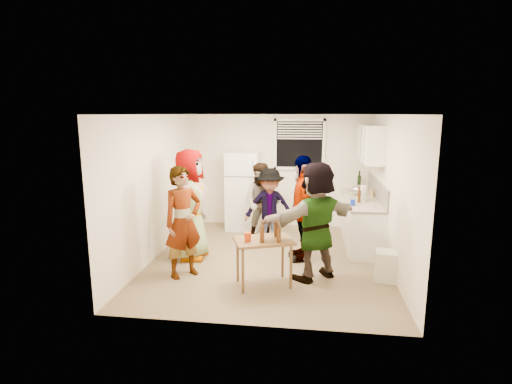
# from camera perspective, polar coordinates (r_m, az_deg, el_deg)

# --- Properties ---
(room) EXTENTS (4.00, 4.50, 2.50)m
(room) POSITION_cam_1_polar(r_m,az_deg,el_deg) (7.10, 1.78, -9.59)
(room) COLOR white
(room) RESTS_ON ground
(window) EXTENTS (1.12, 0.10, 1.06)m
(window) POSITION_cam_1_polar(r_m,az_deg,el_deg) (8.85, 6.21, 6.77)
(window) COLOR white
(window) RESTS_ON room
(refrigerator) EXTENTS (0.70, 0.70, 1.70)m
(refrigerator) POSITION_cam_1_polar(r_m,az_deg,el_deg) (8.77, -1.84, 0.19)
(refrigerator) COLOR white
(refrigerator) RESTS_ON ground
(counter_lower) EXTENTS (0.60, 2.20, 0.86)m
(counter_lower) POSITION_cam_1_polar(r_m,az_deg,el_deg) (8.11, 14.71, -4.13)
(counter_lower) COLOR white
(counter_lower) RESTS_ON ground
(countertop) EXTENTS (0.64, 2.22, 0.04)m
(countertop) POSITION_cam_1_polar(r_m,az_deg,el_deg) (8.00, 14.87, -1.02)
(countertop) COLOR beige
(countertop) RESTS_ON counter_lower
(backsplash) EXTENTS (0.03, 2.20, 0.36)m
(backsplash) POSITION_cam_1_polar(r_m,az_deg,el_deg) (8.01, 16.96, 0.34)
(backsplash) COLOR #A5A097
(backsplash) RESTS_ON countertop
(upper_cabinets) EXTENTS (0.34, 1.60, 0.70)m
(upper_cabinets) POSITION_cam_1_polar(r_m,az_deg,el_deg) (8.07, 15.99, 6.71)
(upper_cabinets) COLOR white
(upper_cabinets) RESTS_ON room
(kettle) EXTENTS (0.31, 0.29, 0.22)m
(kettle) POSITION_cam_1_polar(r_m,az_deg,el_deg) (8.31, 14.25, -0.40)
(kettle) COLOR silver
(kettle) RESTS_ON countertop
(paper_towel) EXTENTS (0.13, 0.13, 0.29)m
(paper_towel) POSITION_cam_1_polar(r_m,az_deg,el_deg) (7.77, 14.94, -1.23)
(paper_towel) COLOR white
(paper_towel) RESTS_ON countertop
(wine_bottle) EXTENTS (0.08, 0.08, 0.31)m
(wine_bottle) POSITION_cam_1_polar(r_m,az_deg,el_deg) (8.90, 14.46, 0.33)
(wine_bottle) COLOR black
(wine_bottle) RESTS_ON countertop
(beer_bottle_counter) EXTENTS (0.06, 0.06, 0.23)m
(beer_bottle_counter) POSITION_cam_1_polar(r_m,az_deg,el_deg) (7.61, 14.49, -1.47)
(beer_bottle_counter) COLOR #47230C
(beer_bottle_counter) RESTS_ON countertop
(blue_cup) EXTENTS (0.08, 0.08, 0.11)m
(blue_cup) POSITION_cam_1_polar(r_m,az_deg,el_deg) (7.33, 13.62, -1.90)
(blue_cup) COLOR #0E25B0
(blue_cup) RESTS_ON countertop
(picture_frame) EXTENTS (0.02, 0.16, 0.13)m
(picture_frame) POSITION_cam_1_polar(r_m,az_deg,el_deg) (8.25, 16.20, -0.11)
(picture_frame) COLOR #F5B848
(picture_frame) RESTS_ON countertop
(trash_bin) EXTENTS (0.35, 0.35, 0.47)m
(trash_bin) POSITION_cam_1_polar(r_m,az_deg,el_deg) (6.48, 18.08, -9.87)
(trash_bin) COLOR beige
(trash_bin) RESTS_ON ground
(serving_table) EXTENTS (0.98, 0.81, 0.71)m
(serving_table) POSITION_cam_1_polar(r_m,az_deg,el_deg) (6.12, 1.09, -13.09)
(serving_table) COLOR brown
(serving_table) RESTS_ON ground
(beer_bottle_table) EXTENTS (0.06, 0.06, 0.21)m
(beer_bottle_table) POSITION_cam_1_polar(r_m,az_deg,el_deg) (5.74, 3.28, -7.21)
(beer_bottle_table) COLOR #47230C
(beer_bottle_table) RESTS_ON serving_table
(red_cup) EXTENTS (0.10, 0.10, 0.13)m
(red_cup) POSITION_cam_1_polar(r_m,az_deg,el_deg) (5.79, -1.20, -7.02)
(red_cup) COLOR #B32F09
(red_cup) RESTS_ON serving_table
(guest_grey) EXTENTS (1.95, 1.00, 0.61)m
(guest_grey) POSITION_cam_1_polar(r_m,az_deg,el_deg) (7.28, -9.14, -9.20)
(guest_grey) COLOR gray
(guest_grey) RESTS_ON ground
(guest_stripe) EXTENTS (1.70, 1.65, 0.42)m
(guest_stripe) POSITION_cam_1_polar(r_m,az_deg,el_deg) (6.55, -10.09, -11.62)
(guest_stripe) COLOR #141933
(guest_stripe) RESTS_ON ground
(guest_back_left) EXTENTS (0.97, 1.66, 0.60)m
(guest_back_left) POSITION_cam_1_polar(r_m,az_deg,el_deg) (8.07, 0.93, -7.02)
(guest_back_left) COLOR brown
(guest_back_left) RESTS_ON ground
(guest_back_right) EXTENTS (1.17, 1.62, 0.56)m
(guest_back_right) POSITION_cam_1_polar(r_m,az_deg,el_deg) (7.91, 1.92, -7.38)
(guest_back_right) COLOR #46454B
(guest_back_right) RESTS_ON ground
(guest_black) EXTENTS (2.01, 1.43, 0.45)m
(guest_black) POSITION_cam_1_polar(r_m,az_deg,el_deg) (7.17, 6.51, -9.46)
(guest_black) COLOR black
(guest_black) RESTS_ON ground
(guest_orange) EXTENTS (2.46, 2.48, 0.54)m
(guest_orange) POSITION_cam_1_polar(r_m,az_deg,el_deg) (6.42, 8.38, -12.01)
(guest_orange) COLOR #EB7C46
(guest_orange) RESTS_ON ground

